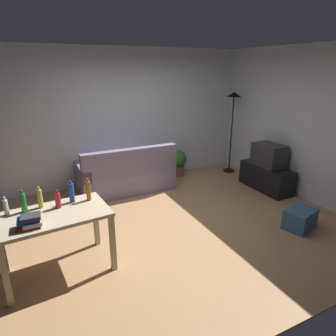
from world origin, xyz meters
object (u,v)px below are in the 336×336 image
(desk, at_px, (54,222))
(storage_box, at_px, (300,219))
(torchiere_lamp, at_px, (233,111))
(bottle_amber, at_px, (88,191))
(bottle_clear, at_px, (6,207))
(bottle_squat, at_px, (40,198))
(bottle_blue, at_px, (72,193))
(potted_plant, at_px, (179,161))
(book_stack, at_px, (30,221))
(tv_stand, at_px, (266,178))
(bottle_green, at_px, (23,202))
(tv, at_px, (269,155))
(couch, at_px, (127,176))
(bottle_red, at_px, (58,200))

(desk, distance_m, storage_box, 3.47)
(desk, bearing_deg, torchiere_lamp, 21.49)
(desk, height_order, bottle_amber, bottle_amber)
(bottle_clear, xyz_separation_m, bottle_squat, (0.35, 0.03, 0.02))
(bottle_blue, relative_size, bottle_amber, 0.99)
(potted_plant, relative_size, bottle_blue, 2.06)
(bottle_amber, relative_size, book_stack, 1.12)
(potted_plant, distance_m, book_stack, 3.97)
(tv_stand, height_order, bottle_green, bottle_green)
(tv_stand, distance_m, bottle_blue, 3.87)
(book_stack, bearing_deg, tv, 13.56)
(torchiere_lamp, xyz_separation_m, bottle_squat, (-4.13, -1.78, -0.54))
(storage_box, xyz_separation_m, bottle_squat, (-3.49, 0.78, 0.72))
(bottle_squat, bearing_deg, tv, 8.22)
(torchiere_lamp, distance_m, storage_box, 2.93)
(tv, xyz_separation_m, bottle_green, (-4.30, -0.63, 0.18))
(couch, distance_m, bottle_blue, 2.23)
(bottle_red, bearing_deg, torchiere_lamp, 25.44)
(desk, relative_size, book_stack, 5.01)
(bottle_clear, bearing_deg, tv, 7.97)
(book_stack, bearing_deg, bottle_squat, 73.30)
(torchiere_lamp, relative_size, bottle_blue, 6.53)
(potted_plant, xyz_separation_m, storage_box, (0.56, -2.83, -0.18))
(book_stack, bearing_deg, bottle_red, 46.93)
(bottle_amber, bearing_deg, torchiere_lamp, 26.95)
(bottle_squat, height_order, bottle_red, bottle_squat)
(bottle_blue, height_order, bottle_amber, bottle_amber)
(torchiere_lamp, height_order, bottle_green, torchiere_lamp)
(storage_box, xyz_separation_m, bottle_red, (-3.31, 0.69, 0.71))
(bottle_blue, bearing_deg, desk, -139.03)
(desk, height_order, bottle_green, bottle_green)
(bottle_clear, distance_m, bottle_squat, 0.36)
(bottle_clear, bearing_deg, bottle_amber, -0.53)
(potted_plant, xyz_separation_m, bottle_squat, (-2.93, -2.05, 0.54))
(couch, relative_size, bottle_clear, 8.30)
(bottle_red, height_order, bottle_blue, bottle_blue)
(couch, distance_m, bottle_red, 2.39)
(tv_stand, distance_m, potted_plant, 1.88)
(tv, bearing_deg, bottle_blue, 99.13)
(bottle_amber, bearing_deg, potted_plant, 41.27)
(tv, relative_size, bottle_clear, 2.77)
(storage_box, bearing_deg, bottle_squat, 167.36)
(tv_stand, height_order, torchiere_lamp, torchiere_lamp)
(bottle_amber, bearing_deg, bottle_green, 179.66)
(couch, relative_size, bottle_blue, 6.49)
(tv, distance_m, bottle_red, 4.01)
(bottle_clear, bearing_deg, bottle_blue, 1.70)
(bottle_amber, bearing_deg, bottle_clear, 179.47)
(tv_stand, bearing_deg, tv, -90.00)
(couch, bearing_deg, bottle_red, 51.95)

